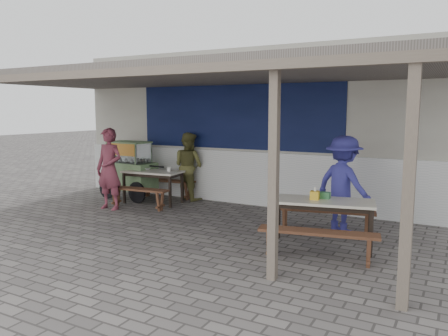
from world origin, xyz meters
The scene contains 17 objects.
ground centered at (0.00, 0.00, 0.00)m, with size 60.00×60.00×0.00m, color #68615E.
back_wall centered at (0.00, 3.58, 1.72)m, with size 9.00×1.28×3.50m.
warung_roof centered at (0.02, 0.90, 2.71)m, with size 9.00×4.21×2.81m.
table_left centered at (-1.80, 2.02, 0.67)m, with size 1.39×0.80×0.75m.
bench_left_street centered at (-1.74, 1.40, 0.34)m, with size 1.45×0.42×0.45m.
bench_left_wall centered at (-1.86, 2.65, 0.34)m, with size 1.45×0.42×0.45m.
table_right centered at (2.52, 0.68, 0.67)m, with size 1.67×0.97×0.75m.
bench_right_street centered at (2.66, -0.01, 0.34)m, with size 1.69×0.62×0.45m.
bench_right_wall centered at (2.37, 1.37, 0.34)m, with size 1.69×0.62×0.45m.
vendor_cart centered at (-2.60, 2.19, 0.75)m, with size 1.76×0.75×1.38m.
patron_street_side centered at (-2.25, 1.10, 0.88)m, with size 0.64×0.42×1.75m, color brown.
patron_wall_side centered at (-1.30, 2.75, 0.80)m, with size 0.78×0.61×1.61m, color brown.
patron_right_table centered at (2.59, 1.73, 0.85)m, with size 1.09×0.63×1.69m, color #34338F.
tissue_box centered at (2.40, 0.66, 0.82)m, with size 0.13×0.13×0.13m, color gold.
donation_box centered at (2.52, 0.80, 0.80)m, with size 0.16×0.11×0.11m, color #306D40.
condiment_jar centered at (-1.43, 2.14, 0.80)m, with size 0.08×0.08×0.09m, color white.
condiment_bowl centered at (-2.05, 2.09, 0.77)m, with size 0.20×0.20×0.05m, color silver.
Camera 1 is at (4.36, -5.84, 2.13)m, focal length 35.00 mm.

